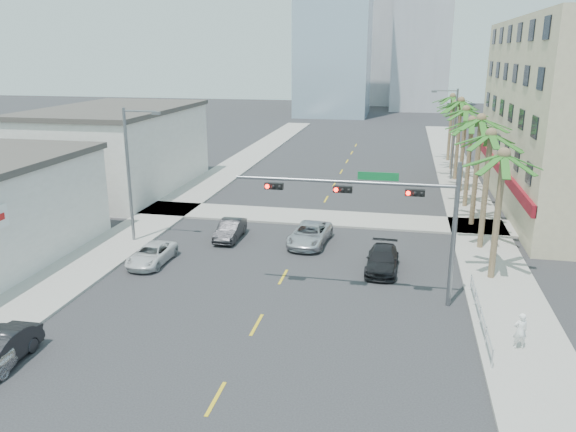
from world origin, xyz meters
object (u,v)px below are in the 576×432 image
at_px(traffic_signal_mast, 389,207).
at_px(car_parked_far, 152,254).
at_px(car_lane_left, 230,230).
at_px(car_lane_right, 382,260).
at_px(car_lane_center, 310,234).
at_px(pedestrian, 520,331).

bearing_deg(traffic_signal_mast, car_parked_far, 169.78).
relative_size(traffic_signal_mast, car_parked_far, 2.66).
bearing_deg(car_lane_left, car_lane_right, -20.76).
distance_m(traffic_signal_mast, car_lane_center, 10.53).
xyz_separation_m(car_lane_center, car_lane_right, (4.95, -3.78, -0.04)).
height_order(traffic_signal_mast, car_parked_far, traffic_signal_mast).
xyz_separation_m(car_lane_left, car_lane_center, (5.55, 0.02, 0.03)).
bearing_deg(car_lane_left, pedestrian, -36.92).
height_order(car_lane_left, pedestrian, pedestrian).
bearing_deg(pedestrian, car_parked_far, -30.28).
relative_size(traffic_signal_mast, car_lane_left, 2.77).
relative_size(car_lane_center, car_lane_right, 1.11).
xyz_separation_m(car_parked_far, car_lane_left, (3.27, 5.47, 0.08)).
relative_size(car_parked_far, pedestrian, 2.55).
bearing_deg(car_lane_left, traffic_signal_mast, -37.64).
relative_size(car_parked_far, car_lane_left, 1.04).
xyz_separation_m(car_parked_far, car_lane_right, (13.77, 1.71, 0.07)).
xyz_separation_m(traffic_signal_mast, car_lane_center, (-5.24, 8.02, -4.37)).
xyz_separation_m(car_parked_far, car_lane_center, (8.82, 5.49, 0.11)).
distance_m(traffic_signal_mast, pedestrian, 8.21).
bearing_deg(car_parked_far, pedestrian, -17.54).
xyz_separation_m(car_lane_left, pedestrian, (16.65, -12.04, 0.31)).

